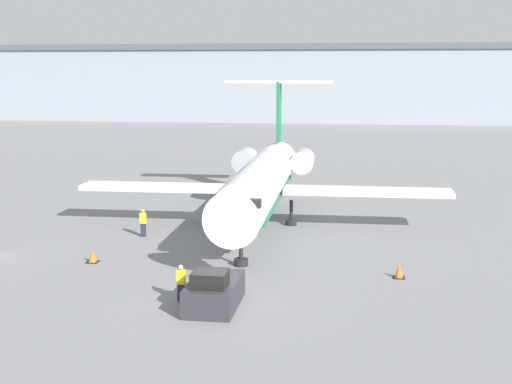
% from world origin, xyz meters
% --- Properties ---
extents(ground_plane, '(600.00, 600.00, 0.00)m').
position_xyz_m(ground_plane, '(0.00, 0.00, 0.00)').
color(ground_plane, slate).
extents(terminal_building, '(180.00, 16.80, 15.86)m').
position_xyz_m(terminal_building, '(0.00, 120.00, 7.96)').
color(terminal_building, '#8C939E').
rests_on(terminal_building, ground).
extents(airplane_main, '(25.97, 26.35, 9.95)m').
position_xyz_m(airplane_main, '(-0.28, 17.64, 3.36)').
color(airplane_main, white).
rests_on(airplane_main, ground).
extents(pushback_tug, '(2.23, 4.19, 1.95)m').
position_xyz_m(pushback_tug, '(-0.14, 0.33, 0.74)').
color(pushback_tug, '#2D2D33').
rests_on(pushback_tug, ground).
extents(worker_near_tug, '(0.40, 0.25, 1.79)m').
position_xyz_m(worker_near_tug, '(-1.86, 0.87, 0.94)').
color(worker_near_tug, '#232838').
rests_on(worker_near_tug, ground).
extents(worker_by_wing, '(0.40, 0.26, 1.86)m').
position_xyz_m(worker_by_wing, '(-7.63, 13.38, 0.99)').
color(worker_by_wing, '#232838').
rests_on(worker_by_wing, ground).
extents(traffic_cone_left, '(0.67, 0.67, 0.76)m').
position_xyz_m(traffic_cone_left, '(-8.61, 6.85, 0.36)').
color(traffic_cone_left, black).
rests_on(traffic_cone_left, ground).
extents(traffic_cone_right, '(0.62, 0.62, 0.77)m').
position_xyz_m(traffic_cone_right, '(8.61, 6.31, 0.37)').
color(traffic_cone_right, black).
rests_on(traffic_cone_right, ground).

